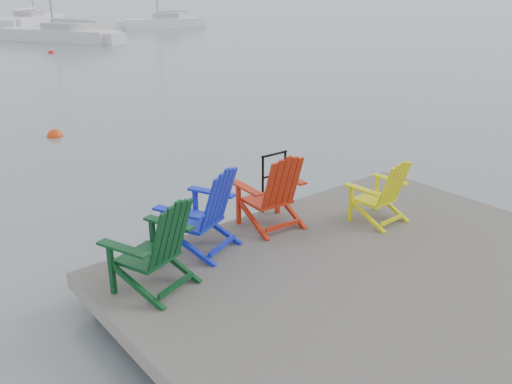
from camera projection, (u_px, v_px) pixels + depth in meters
ground at (387, 312)px, 6.64m from camera, size 400.00×400.00×0.00m
dock at (390, 287)px, 6.51m from camera, size 6.00×5.00×1.40m
handrail at (274, 176)px, 8.19m from camera, size 0.48×0.04×0.90m
chair_green at (156, 244)px, 6.01m from camera, size 1.06×1.02×1.11m
chair_blue at (204, 209)px, 6.90m from camera, size 1.11×1.06×1.13m
chair_red at (273, 190)px, 7.57m from camera, size 0.93×0.87×1.11m
chair_yellow at (382, 190)px, 7.77m from camera, size 0.79×0.73×0.96m
sailboat_near at (60, 36)px, 36.84m from camera, size 6.03×8.58×11.79m
sailboat_mid at (33, 20)px, 51.97m from camera, size 8.22×8.48×12.82m
sailboat_far at (162, 24)px, 47.81m from camera, size 6.97×3.33×9.53m
buoy_a at (55, 137)px, 14.17m from camera, size 0.40×0.40×0.40m
buoy_c at (51, 53)px, 30.88m from camera, size 0.33×0.33×0.33m
buoy_d at (46, 35)px, 41.26m from camera, size 0.38×0.38×0.38m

